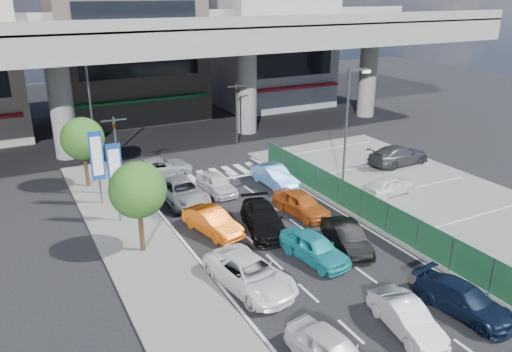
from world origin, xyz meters
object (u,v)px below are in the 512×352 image
tree_far (83,139)px  wagon_silver_front_left (182,192)px  traffic_light_right (236,99)px  street_lamp_right (349,120)px  signboard_far (97,158)px  kei_truck_front_right (274,176)px  crossing_wagon_silver (160,167)px  taxi_orange_left (212,222)px  sedan_white_front_mid (216,183)px  tree_near (138,190)px  hatch_white_back_mid (406,317)px  minivan_navy_back (464,300)px  taxi_teal_mid (314,247)px  van_white_back_left (332,352)px  traffic_cone (358,197)px  street_lamp_left (93,105)px  traffic_light_left (115,137)px  sedan_black_mid (264,219)px  hatch_black_mid_right (347,237)px  sedan_white_mid_left (250,273)px  parked_sedan_dgrey (399,155)px  parked_sedan_white (389,185)px  taxi_orange_right (301,204)px  signboard_near (115,172)px

tree_far → wagon_silver_front_left: tree_far is taller
tree_far → traffic_light_right: bearing=18.7°
traffic_light_right → street_lamp_right: size_ratio=0.65×
signboard_far → traffic_light_right: bearing=31.4°
kei_truck_front_right → crossing_wagon_silver: (-6.26, 5.49, -0.04)m
taxi_orange_left → sedan_white_front_mid: size_ratio=1.07×
tree_near → hatch_white_back_mid: tree_near is taller
minivan_navy_back → taxi_teal_mid: bearing=107.7°
van_white_back_left → traffic_cone: 15.05m
street_lamp_left → taxi_orange_left: size_ratio=1.98×
hatch_white_back_mid → street_lamp_left: bearing=113.0°
kei_truck_front_right → traffic_light_right: bearing=76.0°
tree_far → traffic_light_left: bearing=-57.4°
sedan_black_mid → hatch_black_mid_right: bearing=-39.4°
tree_far → crossing_wagon_silver: 5.69m
hatch_white_back_mid → sedan_white_mid_left: size_ratio=0.75×
sedan_black_mid → sedan_white_front_mid: (-0.08, 6.30, -0.04)m
wagon_silver_front_left → taxi_teal_mid: bearing=-73.8°
van_white_back_left → taxi_orange_left: taxi_orange_left is taller
signboard_far → tree_far: size_ratio=0.98×
traffic_light_right → taxi_orange_left: bearing=-120.2°
tree_far → crossing_wagon_silver: size_ratio=1.03×
van_white_back_left → hatch_white_back_mid: bearing=-4.3°
street_lamp_left → wagon_silver_front_left: street_lamp_left is taller
hatch_white_back_mid → traffic_cone: bearing=67.7°
tree_far → traffic_cone: tree_far is taller
traffic_light_left → taxi_teal_mid: traffic_light_left is taller
hatch_white_back_mid → parked_sedan_dgrey: parked_sedan_dgrey is taller
taxi_orange_left → crossing_wagon_silver: size_ratio=0.87×
signboard_far → minivan_navy_back: 21.27m
minivan_navy_back → taxi_orange_left: bearing=111.2°
minivan_navy_back → signboard_far: bearing=113.5°
traffic_cone → sedan_white_front_mid: bearing=142.1°
street_lamp_left → parked_sedan_white: size_ratio=2.15×
taxi_orange_right → hatch_black_mid_right: bearing=-100.0°
taxi_orange_right → sedan_white_front_mid: taxi_orange_right is taller
crossing_wagon_silver → sedan_black_mid: bearing=-161.3°
street_lamp_right → van_white_back_left: 17.43m
traffic_light_right → sedan_white_mid_left: size_ratio=1.05×
traffic_light_left → signboard_near: bearing=-104.0°
signboard_far → parked_sedan_dgrey: size_ratio=0.93×
street_lamp_left → sedan_black_mid: size_ratio=1.68×
sedan_black_mid → wagon_silver_front_left: 6.46m
tree_near → crossing_wagon_silver: (4.19, 10.36, -2.74)m
traffic_light_left → wagon_silver_front_left: bearing=-41.7°
street_lamp_right → tree_far: 17.27m
hatch_black_mid_right → taxi_orange_left: taxi_orange_left is taller
taxi_orange_left → crossing_wagon_silver: bearing=75.4°
signboard_far → tree_near: bearing=-85.1°
taxi_teal_mid → taxi_orange_right: (2.31, 4.81, 0.00)m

